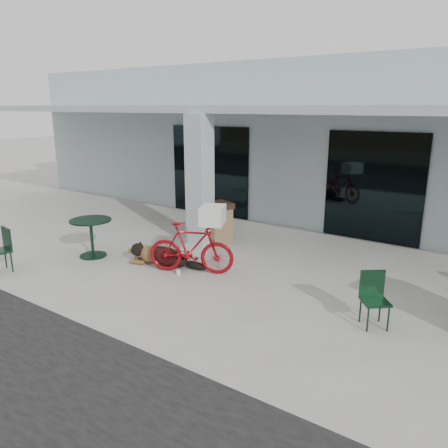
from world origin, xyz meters
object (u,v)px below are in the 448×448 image
Objects in this scene: cafe_table_near at (92,238)px; trash_receptacle at (218,223)px; dog at (165,255)px; bicycle at (191,248)px; cafe_chair_far_a at (375,301)px.

cafe_table_near is 0.89× the size of trash_receptacle.
dog is 1.33× the size of trash_receptacle.
cafe_chair_far_a is (3.72, -0.18, -0.10)m from bicycle.
dog is 1.58× the size of cafe_chair_far_a.
dog is at bearing -90.85° from trash_receptacle.
bicycle is 1.28× the size of dog.
bicycle reaches higher than dog.
bicycle is at bearing 139.19° from cafe_chair_far_a.
trash_receptacle is (-0.70, 1.92, -0.01)m from bicycle.
bicycle is 1.90× the size of cafe_table_near.
cafe_table_near is 6.18m from cafe_chair_far_a.
bicycle reaches higher than trash_receptacle.
trash_receptacle is at bearing 54.01° from cafe_table_near.
cafe_table_near is at bearing 144.81° from cafe_chair_far_a.
trash_receptacle reaches higher than cafe_chair_far_a.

